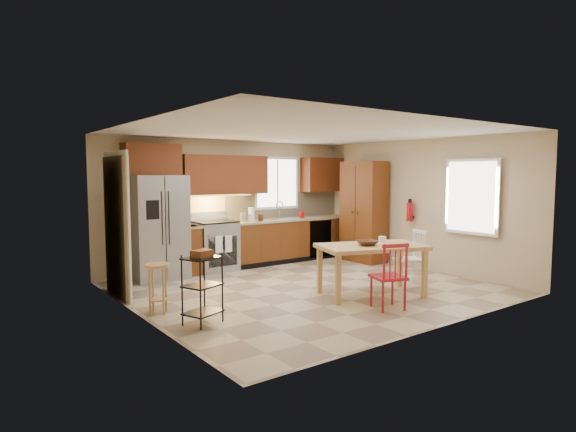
# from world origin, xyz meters

# --- Properties ---
(floor) EXTENTS (5.50, 5.50, 0.00)m
(floor) POSITION_xyz_m (0.00, 0.00, 0.00)
(floor) COLOR tan
(floor) RESTS_ON ground
(ceiling) EXTENTS (5.50, 5.00, 0.02)m
(ceiling) POSITION_xyz_m (0.00, 0.00, 2.50)
(ceiling) COLOR silver
(ceiling) RESTS_ON ground
(wall_back) EXTENTS (5.50, 0.02, 2.50)m
(wall_back) POSITION_xyz_m (0.00, 2.50, 1.25)
(wall_back) COLOR #CCB793
(wall_back) RESTS_ON ground
(wall_front) EXTENTS (5.50, 0.02, 2.50)m
(wall_front) POSITION_xyz_m (0.00, -2.50, 1.25)
(wall_front) COLOR #CCB793
(wall_front) RESTS_ON ground
(wall_left) EXTENTS (0.02, 5.00, 2.50)m
(wall_left) POSITION_xyz_m (-2.75, 0.00, 1.25)
(wall_left) COLOR #CCB793
(wall_left) RESTS_ON ground
(wall_right) EXTENTS (0.02, 5.00, 2.50)m
(wall_right) POSITION_xyz_m (2.75, 0.00, 1.25)
(wall_right) COLOR #CCB793
(wall_right) RESTS_ON ground
(refrigerator) EXTENTS (0.92, 0.75, 1.82)m
(refrigerator) POSITION_xyz_m (-1.70, 2.12, 0.91)
(refrigerator) COLOR gray
(refrigerator) RESTS_ON floor
(range_stove) EXTENTS (0.76, 0.63, 0.92)m
(range_stove) POSITION_xyz_m (-0.55, 2.19, 0.46)
(range_stove) COLOR gray
(range_stove) RESTS_ON floor
(base_cabinet_narrow) EXTENTS (0.30, 0.60, 0.90)m
(base_cabinet_narrow) POSITION_xyz_m (-1.10, 2.20, 0.45)
(base_cabinet_narrow) COLOR #603211
(base_cabinet_narrow) RESTS_ON floor
(base_cabinet_run) EXTENTS (2.92, 0.60, 0.90)m
(base_cabinet_run) POSITION_xyz_m (1.29, 2.20, 0.45)
(base_cabinet_run) COLOR #603211
(base_cabinet_run) RESTS_ON floor
(dishwasher) EXTENTS (0.60, 0.02, 0.78)m
(dishwasher) POSITION_xyz_m (1.85, 1.91, 0.45)
(dishwasher) COLOR black
(dishwasher) RESTS_ON floor
(backsplash) EXTENTS (2.92, 0.03, 0.55)m
(backsplash) POSITION_xyz_m (1.29, 2.48, 1.18)
(backsplash) COLOR beige
(backsplash) RESTS_ON wall_back
(upper_over_fridge) EXTENTS (1.00, 0.35, 0.55)m
(upper_over_fridge) POSITION_xyz_m (-1.70, 2.33, 2.10)
(upper_over_fridge) COLOR #612A10
(upper_over_fridge) RESTS_ON wall_back
(upper_left_block) EXTENTS (1.80, 0.35, 0.75)m
(upper_left_block) POSITION_xyz_m (-0.25, 2.33, 1.83)
(upper_left_block) COLOR #612A10
(upper_left_block) RESTS_ON wall_back
(upper_right_block) EXTENTS (1.00, 0.35, 0.75)m
(upper_right_block) POSITION_xyz_m (2.25, 2.33, 1.83)
(upper_right_block) COLOR #612A10
(upper_right_block) RESTS_ON wall_back
(window_back) EXTENTS (1.12, 0.04, 1.12)m
(window_back) POSITION_xyz_m (1.10, 2.48, 1.65)
(window_back) COLOR white
(window_back) RESTS_ON wall_back
(sink) EXTENTS (0.62, 0.46, 0.16)m
(sink) POSITION_xyz_m (1.10, 2.20, 0.86)
(sink) COLOR gray
(sink) RESTS_ON base_cabinet_run
(undercab_glow) EXTENTS (1.60, 0.30, 0.01)m
(undercab_glow) POSITION_xyz_m (-0.55, 2.30, 1.43)
(undercab_glow) COLOR #FFBF66
(undercab_glow) RESTS_ON wall_back
(soap_bottle) EXTENTS (0.09, 0.09, 0.19)m
(soap_bottle) POSITION_xyz_m (1.48, 2.10, 1.00)
(soap_bottle) COLOR #B00C15
(soap_bottle) RESTS_ON base_cabinet_run
(paper_towel) EXTENTS (0.12, 0.12, 0.28)m
(paper_towel) POSITION_xyz_m (0.25, 2.15, 1.04)
(paper_towel) COLOR white
(paper_towel) RESTS_ON base_cabinet_run
(canister_steel) EXTENTS (0.11, 0.11, 0.18)m
(canister_steel) POSITION_xyz_m (0.05, 2.15, 0.99)
(canister_steel) COLOR gray
(canister_steel) RESTS_ON base_cabinet_run
(canister_wood) EXTENTS (0.10, 0.10, 0.14)m
(canister_wood) POSITION_xyz_m (0.45, 2.12, 0.97)
(canister_wood) COLOR #462912
(canister_wood) RESTS_ON base_cabinet_run
(pantry) EXTENTS (0.50, 0.95, 2.10)m
(pantry) POSITION_xyz_m (2.43, 1.20, 1.05)
(pantry) COLOR #603211
(pantry) RESTS_ON floor
(fire_extinguisher) EXTENTS (0.12, 0.12, 0.36)m
(fire_extinguisher) POSITION_xyz_m (2.63, 0.15, 1.10)
(fire_extinguisher) COLOR #B00C15
(fire_extinguisher) RESTS_ON wall_right
(window_right) EXTENTS (0.04, 1.02, 1.32)m
(window_right) POSITION_xyz_m (2.68, -1.15, 1.45)
(window_right) COLOR white
(window_right) RESTS_ON wall_right
(doorway) EXTENTS (0.04, 0.95, 2.10)m
(doorway) POSITION_xyz_m (-2.67, 1.30, 1.05)
(doorway) COLOR #8C7A59
(doorway) RESTS_ON wall_left
(dining_table) EXTENTS (1.76, 1.34, 0.76)m
(dining_table) POSITION_xyz_m (0.46, -0.92, 0.38)
(dining_table) COLOR tan
(dining_table) RESTS_ON floor
(chair_red) EXTENTS (0.54, 0.54, 0.92)m
(chair_red) POSITION_xyz_m (0.11, -1.57, 0.46)
(chair_red) COLOR #AB1A25
(chair_red) RESTS_ON floor
(chair_white) EXTENTS (0.54, 0.54, 0.92)m
(chair_white) POSITION_xyz_m (1.41, -0.87, 0.46)
(chair_white) COLOR white
(chair_white) RESTS_ON floor
(table_bowl) EXTENTS (0.40, 0.40, 0.08)m
(table_bowl) POSITION_xyz_m (0.36, -0.92, 0.77)
(table_bowl) COLOR #462912
(table_bowl) RESTS_ON dining_table
(table_jar) EXTENTS (0.14, 0.14, 0.13)m
(table_jar) POSITION_xyz_m (0.80, -0.82, 0.80)
(table_jar) COLOR white
(table_jar) RESTS_ON dining_table
(bar_stool) EXTENTS (0.37, 0.37, 0.66)m
(bar_stool) POSITION_xyz_m (-2.50, 0.09, 0.33)
(bar_stool) COLOR tan
(bar_stool) RESTS_ON floor
(utility_cart) EXTENTS (0.53, 0.47, 0.87)m
(utility_cart) POSITION_xyz_m (-2.23, -0.68, 0.44)
(utility_cart) COLOR black
(utility_cart) RESTS_ON floor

